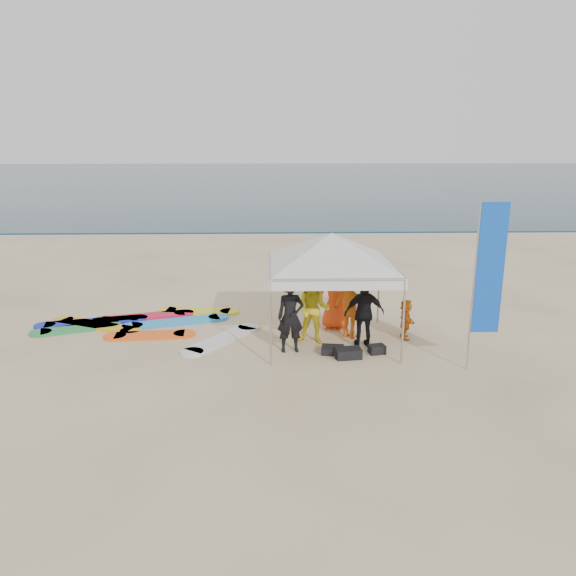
% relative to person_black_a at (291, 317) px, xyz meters
% --- Properties ---
extents(ground, '(120.00, 120.00, 0.00)m').
position_rel_person_black_a_xyz_m(ground, '(-0.50, -1.46, -0.83)').
color(ground, beige).
rests_on(ground, ground).
extents(ocean, '(160.00, 84.00, 0.08)m').
position_rel_person_black_a_xyz_m(ocean, '(-0.50, 58.54, -0.79)').
color(ocean, '#0C2633').
rests_on(ocean, ground).
extents(shoreline_foam, '(160.00, 1.20, 0.01)m').
position_rel_person_black_a_xyz_m(shoreline_foam, '(-0.50, 16.74, -0.83)').
color(shoreline_foam, silver).
rests_on(shoreline_foam, ground).
extents(person_black_a, '(0.65, 0.46, 1.66)m').
position_rel_person_black_a_xyz_m(person_black_a, '(0.00, 0.00, 0.00)').
color(person_black_a, black).
rests_on(person_black_a, ground).
extents(person_yellow, '(0.95, 0.83, 1.66)m').
position_rel_person_black_a_xyz_m(person_yellow, '(0.55, 0.54, 0.00)').
color(person_yellow, yellow).
rests_on(person_yellow, ground).
extents(person_orange_a, '(1.22, 1.16, 1.66)m').
position_rel_person_black_a_xyz_m(person_orange_a, '(1.52, 0.94, -0.00)').
color(person_orange_a, '#CE5A12').
rests_on(person_orange_a, ground).
extents(person_black_b, '(0.97, 0.47, 1.61)m').
position_rel_person_black_a_xyz_m(person_black_b, '(1.73, 0.29, -0.02)').
color(person_black_b, black).
rests_on(person_black_b, ground).
extents(person_orange_b, '(0.99, 0.73, 1.87)m').
position_rel_person_black_a_xyz_m(person_orange_b, '(1.21, 1.62, 0.10)').
color(person_orange_b, '#E64314').
rests_on(person_orange_b, ground).
extents(person_seated, '(0.37, 0.94, 1.00)m').
position_rel_person_black_a_xyz_m(person_seated, '(2.82, 0.76, -0.33)').
color(person_seated, orange).
rests_on(person_seated, ground).
extents(canopy_tent, '(4.01, 4.01, 3.02)m').
position_rel_person_black_a_xyz_m(canopy_tent, '(0.97, 0.61, 1.80)').
color(canopy_tent, '#A5A5A8').
rests_on(canopy_tent, ground).
extents(feather_flag, '(0.61, 0.04, 3.64)m').
position_rel_person_black_a_xyz_m(feather_flag, '(3.98, -1.15, 1.31)').
color(feather_flag, '#A5A5A8').
rests_on(feather_flag, ground).
extents(marker_pennant, '(0.28, 0.28, 0.64)m').
position_rel_person_black_a_xyz_m(marker_pennant, '(-0.05, 0.47, -0.34)').
color(marker_pennant, '#A5A5A8').
rests_on(marker_pennant, ground).
extents(gear_pile, '(1.49, 0.73, 0.22)m').
position_rel_person_black_a_xyz_m(gear_pile, '(1.28, -0.33, -0.73)').
color(gear_pile, black).
rests_on(gear_pile, ground).
extents(surfboard_spread, '(5.58, 3.71, 0.07)m').
position_rel_person_black_a_xyz_m(surfboard_spread, '(-3.78, 1.91, -0.80)').
color(surfboard_spread, red).
rests_on(surfboard_spread, ground).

